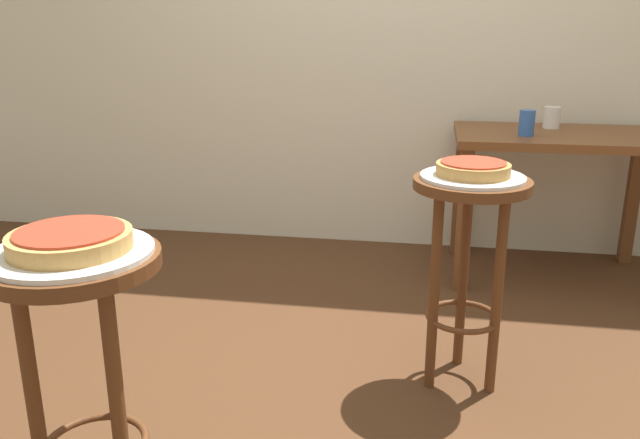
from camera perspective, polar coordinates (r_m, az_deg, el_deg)
ground_plane at (r=2.38m, az=3.12°, el=-14.54°), size 6.00×6.00×0.00m
stool_foreground at (r=1.62m, az=-20.27°, el=-9.47°), size 0.39×0.39×0.75m
serving_plate_foreground at (r=1.55m, az=-21.04°, el=-2.70°), size 0.36×0.36×0.01m
pizza_foreground at (r=1.54m, az=-21.15°, el=-1.70°), size 0.27×0.27×0.05m
stool_middle at (r=2.25m, az=12.95°, el=-1.36°), size 0.39×0.39×0.75m
serving_plate_middle at (r=2.20m, az=13.30°, el=3.67°), size 0.34×0.34×0.01m
pizza_middle at (r=2.19m, az=13.35°, el=4.39°), size 0.24×0.24×0.05m
dining_table at (r=3.37m, az=20.26°, el=5.11°), size 0.99×0.64×0.73m
cup_near_edge at (r=3.20m, az=17.77°, el=8.11°), size 0.07×0.07×0.12m
cup_far_edge at (r=3.47m, az=19.76°, el=8.46°), size 0.08×0.08×0.11m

